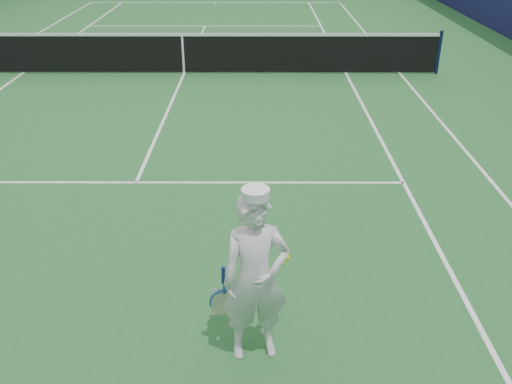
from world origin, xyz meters
TOP-DOWN VIEW (x-y plane):
  - ground at (0.00, 0.00)m, footprint 80.00×80.00m
  - court_markings at (0.00, 0.00)m, footprint 11.03×23.83m
  - tennis_net at (0.00, 0.00)m, footprint 12.88×0.09m
  - tennis_player at (1.85, -10.10)m, footprint 0.80×0.50m

SIDE VIEW (x-z plane):
  - ground at x=0.00m, z-range 0.00..0.00m
  - court_markings at x=0.00m, z-range 0.00..0.01m
  - tennis_net at x=0.00m, z-range 0.02..1.09m
  - tennis_player at x=1.85m, z-range -0.02..1.71m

